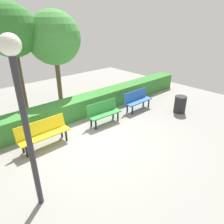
{
  "coord_description": "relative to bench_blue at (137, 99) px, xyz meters",
  "views": [
    {
      "loc": [
        3.48,
        4.92,
        3.79
      ],
      "look_at": [
        -1.22,
        -0.29,
        0.55
      ],
      "focal_mm": 32.71,
      "sensor_mm": 36.0,
      "label": 1
    }
  ],
  "objects": [
    {
      "name": "trash_bin",
      "position": [
        -1.17,
        1.46,
        -0.11
      ],
      "size": [
        0.5,
        0.5,
        0.73
      ],
      "primitive_type": "cylinder",
      "color": "#262628",
      "rests_on": "ground_plane"
    },
    {
      "name": "bench_blue",
      "position": [
        0.0,
        0.0,
        0.0
      ],
      "size": [
        1.42,
        0.47,
        0.86
      ],
      "rotation": [
        0.0,
        0.0,
        0.01
      ],
      "color": "blue",
      "rests_on": "ground_plane"
    },
    {
      "name": "tree_mid",
      "position": [
        3.77,
        -3.38,
        2.84
      ],
      "size": [
        2.06,
        2.06,
        4.38
      ],
      "color": "brown",
      "rests_on": "ground_plane"
    },
    {
      "name": "bench_green",
      "position": [
        1.98,
        0.01,
        -0.0
      ],
      "size": [
        1.41,
        0.52,
        0.86
      ],
      "rotation": [
        0.0,
        0.0,
        -0.05
      ],
      "color": "#2D8C38",
      "rests_on": "ground_plane"
    },
    {
      "name": "bench_yellow",
      "position": [
        4.42,
        -0.06,
        0.0
      ],
      "size": [
        1.65,
        0.49,
        0.86
      ],
      "rotation": [
        0.0,
        0.0,
        0.01
      ],
      "color": "yellow",
      "rests_on": "ground_plane"
    },
    {
      "name": "hedge_row",
      "position": [
        2.07,
        -1.21,
        -0.09
      ],
      "size": [
        11.98,
        0.79,
        0.78
      ],
      "primitive_type": "cube",
      "color": "#387F33",
      "rests_on": "ground_plane"
    },
    {
      "name": "ground_plane",
      "position": [
        3.07,
        0.64,
        -0.48
      ],
      "size": [
        16.0,
        16.0,
        0.0
      ],
      "primitive_type": "plane",
      "color": "gray"
    },
    {
      "name": "lamp_post",
      "position": [
        5.5,
        2.0,
        2.04
      ],
      "size": [
        0.36,
        0.36,
        3.59
      ],
      "color": "#2D2D33",
      "rests_on": "ground_plane"
    },
    {
      "name": "tree_near",
      "position": [
        2.21,
        -2.92,
        2.52
      ],
      "size": [
        2.28,
        2.28,
        4.15
      ],
      "color": "brown",
      "rests_on": "ground_plane"
    }
  ]
}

